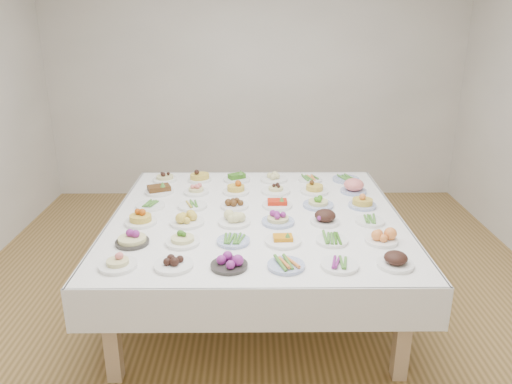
{
  "coord_description": "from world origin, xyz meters",
  "views": [
    {
      "loc": [
        -0.04,
        -3.57,
        2.17
      ],
      "look_at": [
        -0.01,
        0.06,
        0.88
      ],
      "focal_mm": 35.0,
      "sensor_mm": 36.0,
      "label": 1
    }
  ],
  "objects_px": {
    "dish_0": "(117,259)",
    "dish_18": "(150,205)",
    "dish_35": "(346,178)",
    "display_table": "(256,223)"
  },
  "relations": [
    {
      "from": "display_table",
      "to": "dish_18",
      "type": "bearing_deg",
      "value": 168.65
    },
    {
      "from": "dish_18",
      "to": "dish_35",
      "type": "xyz_separation_m",
      "value": [
        1.65,
        0.65,
        0.0
      ]
    },
    {
      "from": "display_table",
      "to": "dish_35",
      "type": "bearing_deg",
      "value": 44.85
    },
    {
      "from": "display_table",
      "to": "dish_35",
      "type": "relative_size",
      "value": 9.14
    },
    {
      "from": "display_table",
      "to": "dish_18",
      "type": "distance_m",
      "value": 0.85
    },
    {
      "from": "dish_18",
      "to": "dish_35",
      "type": "distance_m",
      "value": 1.78
    },
    {
      "from": "dish_0",
      "to": "dish_18",
      "type": "distance_m",
      "value": 0.99
    },
    {
      "from": "dish_0",
      "to": "dish_18",
      "type": "xyz_separation_m",
      "value": [
        0.01,
        0.99,
        -0.03
      ]
    },
    {
      "from": "display_table",
      "to": "dish_0",
      "type": "xyz_separation_m",
      "value": [
        -0.83,
        -0.82,
        0.12
      ]
    },
    {
      "from": "dish_0",
      "to": "dish_35",
      "type": "relative_size",
      "value": 0.95
    }
  ]
}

